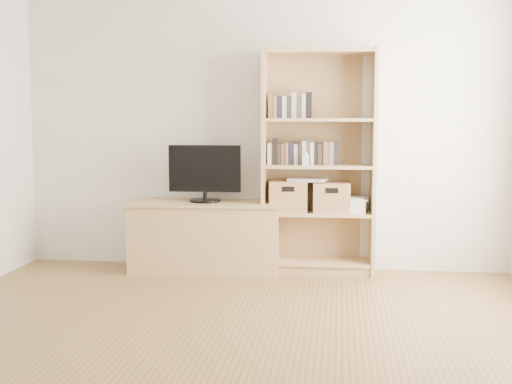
% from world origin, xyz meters
% --- Properties ---
extents(floor, '(4.50, 5.00, 0.01)m').
position_xyz_m(floor, '(0.00, 0.00, 0.00)').
color(floor, brown).
rests_on(floor, ground).
extents(back_wall, '(4.50, 0.02, 2.60)m').
position_xyz_m(back_wall, '(0.00, 2.50, 1.30)').
color(back_wall, silver).
rests_on(back_wall, floor).
extents(tv_stand, '(1.37, 0.59, 0.61)m').
position_xyz_m(tv_stand, '(-0.49, 2.25, 0.31)').
color(tv_stand, '#A78055').
rests_on(tv_stand, floor).
extents(bookshelf, '(1.01, 0.39, 2.00)m').
position_xyz_m(bookshelf, '(0.53, 2.32, 1.00)').
color(bookshelf, '#A78055').
rests_on(bookshelf, floor).
extents(television, '(0.65, 0.07, 0.51)m').
position_xyz_m(television, '(-0.49, 2.25, 0.90)').
color(television, black).
rests_on(television, tv_stand).
extents(books_row_mid, '(0.82, 0.19, 0.22)m').
position_xyz_m(books_row_mid, '(0.53, 2.34, 1.09)').
color(books_row_mid, beige).
rests_on(books_row_mid, bookshelf).
extents(books_row_upper, '(0.38, 0.15, 0.20)m').
position_xyz_m(books_row_upper, '(0.30, 2.34, 1.49)').
color(books_row_upper, beige).
rests_on(books_row_upper, bookshelf).
extents(baby_monitor, '(0.05, 0.04, 0.10)m').
position_xyz_m(baby_monitor, '(0.42, 2.21, 1.03)').
color(baby_monitor, white).
rests_on(baby_monitor, bookshelf).
extents(basket_left, '(0.35, 0.30, 0.28)m').
position_xyz_m(basket_left, '(0.26, 2.31, 0.69)').
color(basket_left, '#A37749').
rests_on(basket_left, bookshelf).
extents(basket_right, '(0.33, 0.27, 0.27)m').
position_xyz_m(basket_right, '(0.65, 2.32, 0.69)').
color(basket_right, '#A37749').
rests_on(basket_right, bookshelf).
extents(laptop, '(0.36, 0.27, 0.03)m').
position_xyz_m(laptop, '(0.43, 2.31, 0.85)').
color(laptop, silver).
rests_on(laptop, basket_left).
extents(magazine_stack, '(0.19, 0.26, 0.11)m').
position_xyz_m(magazine_stack, '(0.87, 2.33, 0.61)').
color(magazine_stack, '#BCB8AE').
rests_on(magazine_stack, bookshelf).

